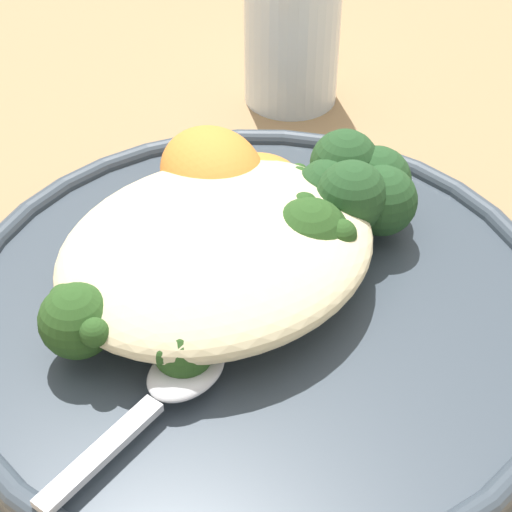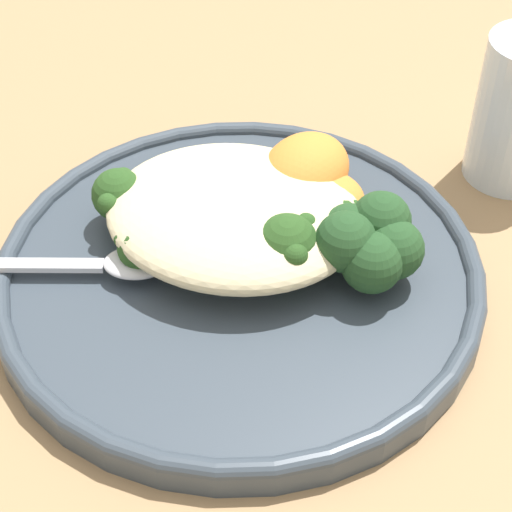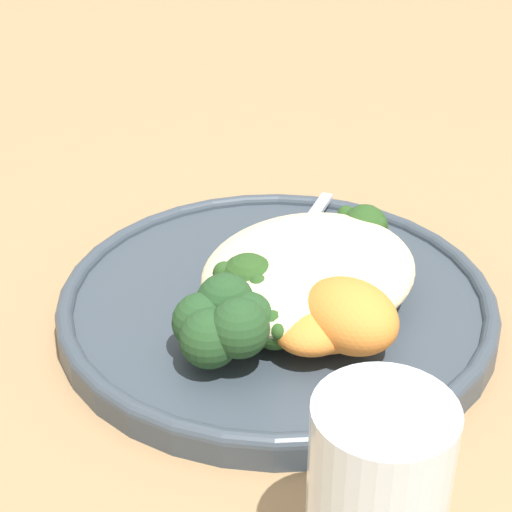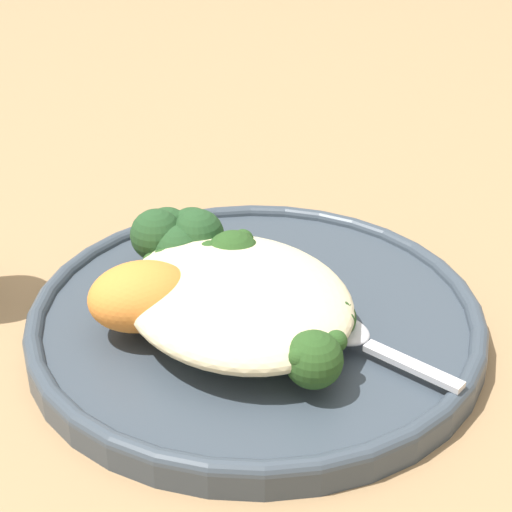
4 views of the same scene
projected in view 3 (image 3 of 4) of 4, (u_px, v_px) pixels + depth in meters
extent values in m
plane|color=#9E7A51|center=(301.00, 326.00, 0.58)|extent=(4.00, 4.00, 0.00)
cylinder|color=#38424C|center=(279.00, 305.00, 0.59)|extent=(0.30, 0.30, 0.02)
torus|color=#38424C|center=(279.00, 295.00, 0.59)|extent=(0.30, 0.30, 0.01)
ellipsoid|color=beige|center=(315.00, 273.00, 0.57)|extent=(0.16, 0.13, 0.04)
ellipsoid|color=#ADC675|center=(349.00, 267.00, 0.59)|extent=(0.09, 0.05, 0.02)
sphere|color=#284C1E|center=(361.00, 226.00, 0.62)|extent=(0.03, 0.03, 0.03)
sphere|color=#284C1E|center=(378.00, 224.00, 0.61)|extent=(0.01, 0.01, 0.01)
sphere|color=#284C1E|center=(346.00, 214.00, 0.63)|extent=(0.01, 0.01, 0.01)
ellipsoid|color=#ADC675|center=(325.00, 267.00, 0.59)|extent=(0.05, 0.08, 0.01)
sphere|color=#284C1E|center=(298.00, 232.00, 0.62)|extent=(0.03, 0.03, 0.03)
sphere|color=#284C1E|center=(305.00, 233.00, 0.61)|extent=(0.01, 0.01, 0.01)
sphere|color=#284C1E|center=(306.00, 221.00, 0.63)|extent=(0.01, 0.01, 0.01)
sphere|color=#284C1E|center=(284.00, 226.00, 0.62)|extent=(0.01, 0.01, 0.01)
ellipsoid|color=#ADC675|center=(324.00, 277.00, 0.58)|extent=(0.02, 0.07, 0.01)
sphere|color=#284C1E|center=(283.00, 256.00, 0.59)|extent=(0.03, 0.03, 0.03)
sphere|color=#284C1E|center=(286.00, 258.00, 0.58)|extent=(0.01, 0.01, 0.01)
sphere|color=#284C1E|center=(298.00, 249.00, 0.59)|extent=(0.01, 0.01, 0.01)
sphere|color=#284C1E|center=(280.00, 243.00, 0.60)|extent=(0.01, 0.01, 0.01)
sphere|color=#284C1E|center=(268.00, 251.00, 0.59)|extent=(0.01, 0.01, 0.01)
ellipsoid|color=#ADC675|center=(311.00, 286.00, 0.57)|extent=(0.08, 0.07, 0.02)
sphere|color=#284C1E|center=(248.00, 283.00, 0.55)|extent=(0.04, 0.04, 0.04)
sphere|color=#284C1E|center=(258.00, 286.00, 0.54)|extent=(0.02, 0.02, 0.02)
sphere|color=#284C1E|center=(262.00, 264.00, 0.56)|extent=(0.02, 0.02, 0.02)
sphere|color=#284C1E|center=(224.00, 273.00, 0.55)|extent=(0.02, 0.02, 0.02)
ellipsoid|color=#ADC675|center=(317.00, 302.00, 0.55)|extent=(0.09, 0.02, 0.02)
sphere|color=#284C1E|center=(275.00, 327.00, 0.52)|extent=(0.03, 0.03, 0.03)
sphere|color=#284C1E|center=(278.00, 331.00, 0.51)|extent=(0.01, 0.01, 0.01)
sphere|color=#284C1E|center=(293.00, 319.00, 0.52)|extent=(0.01, 0.01, 0.01)
sphere|color=#284C1E|center=(272.00, 310.00, 0.53)|extent=(0.01, 0.01, 0.01)
sphere|color=#284C1E|center=(257.00, 322.00, 0.52)|extent=(0.01, 0.01, 0.01)
ellipsoid|color=orange|center=(292.00, 304.00, 0.54)|extent=(0.06, 0.05, 0.03)
ellipsoid|color=orange|center=(349.00, 316.00, 0.52)|extent=(0.07, 0.08, 0.04)
ellipsoid|color=orange|center=(316.00, 320.00, 0.53)|extent=(0.08, 0.06, 0.03)
ellipsoid|color=orange|center=(334.00, 327.00, 0.52)|extent=(0.06, 0.06, 0.03)
sphere|color=#234723|center=(210.00, 338.00, 0.50)|extent=(0.04, 0.04, 0.04)
sphere|color=#234723|center=(239.00, 328.00, 0.50)|extent=(0.04, 0.04, 0.04)
sphere|color=#234723|center=(248.00, 322.00, 0.52)|extent=(0.04, 0.04, 0.04)
sphere|color=#234723|center=(225.00, 302.00, 0.52)|extent=(0.04, 0.04, 0.04)
sphere|color=#234723|center=(202.00, 322.00, 0.52)|extent=(0.04, 0.04, 0.04)
cube|color=silver|center=(316.00, 213.00, 0.67)|extent=(0.06, 0.02, 0.00)
ellipsoid|color=silver|center=(295.00, 240.00, 0.63)|extent=(0.05, 0.04, 0.01)
cylinder|color=silver|center=(377.00, 500.00, 0.38)|extent=(0.06, 0.06, 0.11)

